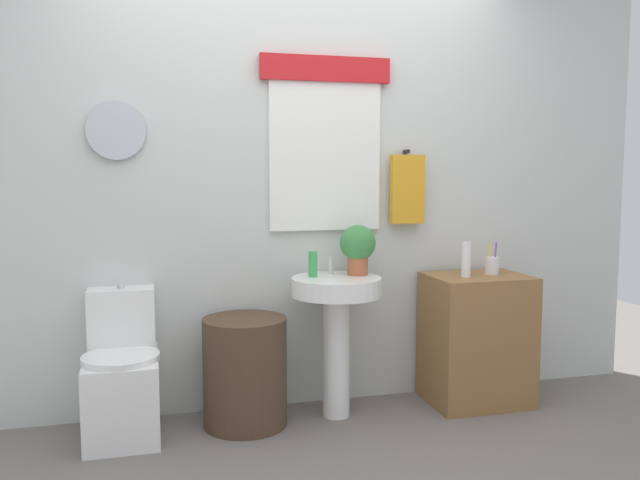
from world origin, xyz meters
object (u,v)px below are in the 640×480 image
(lotion_bottle, at_px, (466,260))
(toothbrush_cup, at_px, (492,265))
(pedestal_sink, at_px, (336,314))
(potted_plant, at_px, (358,246))
(wooden_cabinet, at_px, (476,339))
(laundry_hamper, at_px, (245,372))
(toilet, at_px, (122,379))
(soap_bottle, at_px, (313,264))

(lotion_bottle, bearing_deg, toothbrush_cup, 16.87)
(pedestal_sink, bearing_deg, potted_plant, 23.20)
(wooden_cabinet, relative_size, lotion_bottle, 3.79)
(laundry_hamper, height_order, wooden_cabinet, wooden_cabinet)
(laundry_hamper, xyz_separation_m, lotion_bottle, (1.26, -0.04, 0.56))
(toilet, xyz_separation_m, pedestal_sink, (1.13, -0.03, 0.28))
(pedestal_sink, distance_m, soap_bottle, 0.30)
(laundry_hamper, distance_m, toothbrush_cup, 1.55)
(toilet, relative_size, pedestal_sink, 0.98)
(laundry_hamper, xyz_separation_m, pedestal_sink, (0.51, 0.00, 0.29))
(soap_bottle, bearing_deg, toilet, -178.95)
(toilet, xyz_separation_m, wooden_cabinet, (1.98, -0.03, 0.09))
(soap_bottle, xyz_separation_m, lotion_bottle, (0.87, -0.09, 0.01))
(pedestal_sink, relative_size, lotion_bottle, 3.90)
(pedestal_sink, bearing_deg, toothbrush_cup, 1.20)
(pedestal_sink, distance_m, toothbrush_cup, 0.98)
(toilet, relative_size, soap_bottle, 5.39)
(laundry_hamper, height_order, soap_bottle, soap_bottle)
(wooden_cabinet, relative_size, soap_bottle, 5.36)
(pedestal_sink, relative_size, soap_bottle, 5.52)
(toilet, relative_size, potted_plant, 2.72)
(wooden_cabinet, bearing_deg, potted_plant, 175.18)
(laundry_hamper, bearing_deg, wooden_cabinet, 0.00)
(laundry_hamper, bearing_deg, toothbrush_cup, 0.78)
(pedestal_sink, bearing_deg, wooden_cabinet, 0.00)
(toilet, bearing_deg, toothbrush_cup, -0.32)
(toilet, distance_m, soap_bottle, 1.15)
(laundry_hamper, relative_size, toothbrush_cup, 3.13)
(potted_plant, distance_m, toothbrush_cup, 0.82)
(pedestal_sink, height_order, toothbrush_cup, toothbrush_cup)
(wooden_cabinet, xyz_separation_m, toothbrush_cup, (0.10, 0.02, 0.43))
(laundry_hamper, height_order, pedestal_sink, pedestal_sink)
(laundry_hamper, xyz_separation_m, wooden_cabinet, (1.36, 0.00, 0.09))
(toilet, height_order, soap_bottle, soap_bottle)
(potted_plant, bearing_deg, toilet, -178.72)
(potted_plant, height_order, lotion_bottle, potted_plant)
(toilet, bearing_deg, lotion_bottle, -2.17)
(toilet, relative_size, wooden_cabinet, 1.01)
(pedestal_sink, bearing_deg, toilet, 178.40)
(wooden_cabinet, relative_size, potted_plant, 2.71)
(lotion_bottle, height_order, toothbrush_cup, lotion_bottle)
(laundry_hamper, height_order, toothbrush_cup, toothbrush_cup)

